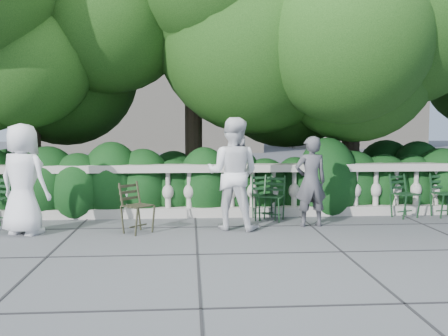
{
  "coord_description": "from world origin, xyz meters",
  "views": [
    {
      "loc": [
        -0.6,
        -7.62,
        1.76
      ],
      "look_at": [
        0.0,
        1.0,
        1.0
      ],
      "focal_mm": 40.0,
      "sensor_mm": 36.0,
      "label": 1
    }
  ],
  "objects": [
    {
      "name": "chair_e",
      "position": [
        3.51,
        1.3,
        0.0
      ],
      "size": [
        0.59,
        0.61,
        0.84
      ],
      "primitive_type": null,
      "rotation": [
        0.0,
        0.0,
        0.39
      ],
      "color": "black",
      "rests_on": "ground"
    },
    {
      "name": "balustrade",
      "position": [
        0.0,
        1.8,
        0.49
      ],
      "size": [
        12.0,
        0.44,
        1.0
      ],
      "color": "#9E998E",
      "rests_on": "ground"
    },
    {
      "name": "person_businessman",
      "position": [
        -3.24,
        0.46,
        0.89
      ],
      "size": [
        1.02,
        0.86,
        1.78
      ],
      "primitive_type": "imported",
      "rotation": [
        0.0,
        0.0,
        2.73
      ],
      "color": "white",
      "rests_on": "ground"
    },
    {
      "name": "tree_canopy",
      "position": [
        0.69,
        3.19,
        3.96
      ],
      "size": [
        15.04,
        6.52,
        6.78
      ],
      "color": "#3F3023",
      "rests_on": "ground"
    },
    {
      "name": "ground",
      "position": [
        0.0,
        0.0,
        0.0
      ],
      "size": [
        90.0,
        90.0,
        0.0
      ],
      "primitive_type": "plane",
      "color": "#484A4F",
      "rests_on": "ground"
    },
    {
      "name": "person_casual_man",
      "position": [
        0.12,
        0.65,
        0.94
      ],
      "size": [
        1.09,
        0.97,
        1.87
      ],
      "primitive_type": "imported",
      "rotation": [
        0.0,
        0.0,
        2.81
      ],
      "color": "silver",
      "rests_on": "ground"
    },
    {
      "name": "shrub_hedge",
      "position": [
        0.0,
        3.0,
        0.0
      ],
      "size": [
        15.0,
        2.6,
        1.7
      ],
      "primitive_type": null,
      "color": "black",
      "rests_on": "ground"
    },
    {
      "name": "chair_weathered",
      "position": [
        -1.33,
        0.32,
        0.0
      ],
      "size": [
        0.65,
        0.65,
        0.84
      ],
      "primitive_type": null,
      "rotation": [
        0.0,
        0.0,
        0.82
      ],
      "color": "black",
      "rests_on": "ground"
    },
    {
      "name": "person_woman_grey",
      "position": [
        1.48,
        0.77,
        0.78
      ],
      "size": [
        0.61,
        0.44,
        1.56
      ],
      "primitive_type": "imported",
      "rotation": [
        0.0,
        0.0,
        3.26
      ],
      "color": "#424247",
      "rests_on": "ground"
    },
    {
      "name": "chair_d",
      "position": [
        0.78,
        1.3,
        0.0
      ],
      "size": [
        0.46,
        0.5,
        0.84
      ],
      "primitive_type": null,
      "rotation": [
        0.0,
        0.0,
        0.04
      ],
      "color": "black",
      "rests_on": "ground"
    },
    {
      "name": "chair_c",
      "position": [
        0.83,
        1.17,
        0.0
      ],
      "size": [
        0.6,
        0.62,
        0.84
      ],
      "primitive_type": null,
      "rotation": [
        0.0,
        0.0,
        -0.44
      ],
      "color": "black",
      "rests_on": "ground"
    }
  ]
}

